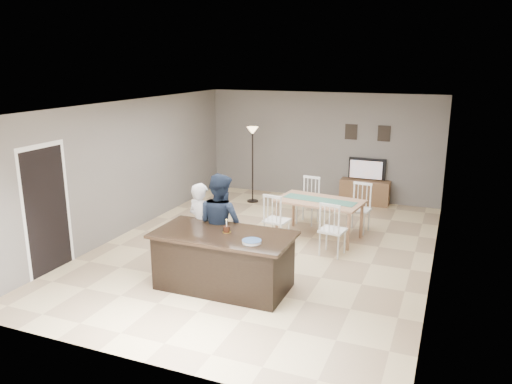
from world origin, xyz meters
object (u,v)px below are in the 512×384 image
at_px(woman, 201,226).
at_px(dining_table, 319,207).
at_px(television, 366,169).
at_px(birthday_cake, 227,229).
at_px(kitchen_island, 224,260).
at_px(plate_stack, 252,242).
at_px(man, 220,223).
at_px(tv_console, 365,192).
at_px(floor_lamp, 253,144).

relative_size(woman, dining_table, 0.73).
bearing_deg(television, birthday_cake, 78.14).
relative_size(kitchen_island, birthday_cake, 10.25).
bearing_deg(dining_table, kitchen_island, -97.98).
xyz_separation_m(kitchen_island, plate_stack, (0.57, -0.23, 0.47)).
distance_m(woman, birthday_cake, 0.88).
height_order(kitchen_island, man, man).
bearing_deg(tv_console, man, -106.82).
bearing_deg(tv_console, plate_stack, -96.23).
xyz_separation_m(television, plate_stack, (-0.63, -5.87, 0.06)).
xyz_separation_m(man, dining_table, (1.10, 2.23, -0.20)).
bearing_deg(plate_stack, dining_table, 85.93).
height_order(man, dining_table, man).
height_order(television, man, man).
distance_m(television, man, 5.31).
bearing_deg(tv_console, woman, -110.51).
relative_size(birthday_cake, plate_stack, 0.74).
bearing_deg(man, floor_lamp, -53.28).
distance_m(woman, man, 0.37).
distance_m(kitchen_island, television, 5.78).
height_order(kitchen_island, woman, woman).
xyz_separation_m(woman, plate_stack, (1.25, -0.78, 0.17)).
bearing_deg(kitchen_island, woman, 140.95).
relative_size(tv_console, dining_table, 0.58).
distance_m(man, plate_stack, 1.18).
bearing_deg(television, kitchen_island, 77.99).
relative_size(kitchen_island, television, 2.35).
bearing_deg(television, tv_console, 90.00).
bearing_deg(man, woman, 21.44).
bearing_deg(woman, television, -90.31).
distance_m(plate_stack, dining_table, 3.02).
height_order(dining_table, floor_lamp, floor_lamp).
distance_m(kitchen_island, woman, 0.92).
relative_size(kitchen_island, plate_stack, 7.54).
xyz_separation_m(woman, birthday_cake, (0.71, -0.49, 0.20)).
distance_m(tv_console, man, 5.27).
xyz_separation_m(man, plate_stack, (0.89, -0.78, 0.07)).
bearing_deg(floor_lamp, television, 19.31).
bearing_deg(woman, tv_console, -90.57).
xyz_separation_m(kitchen_island, man, (-0.32, 0.55, 0.39)).
bearing_deg(tv_console, television, 90.00).
height_order(woman, floor_lamp, floor_lamp).
xyz_separation_m(woman, dining_table, (1.46, 2.23, -0.10)).
xyz_separation_m(television, floor_lamp, (-2.65, -0.93, 0.60)).
bearing_deg(plate_stack, kitchen_island, 158.28).
bearing_deg(woman, birthday_cake, 165.29).
xyz_separation_m(tv_console, floor_lamp, (-2.65, -0.86, 1.17)).
distance_m(tv_console, plate_stack, 5.86).
distance_m(man, floor_lamp, 4.36).
xyz_separation_m(television, birthday_cake, (-1.17, -5.58, 0.09)).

